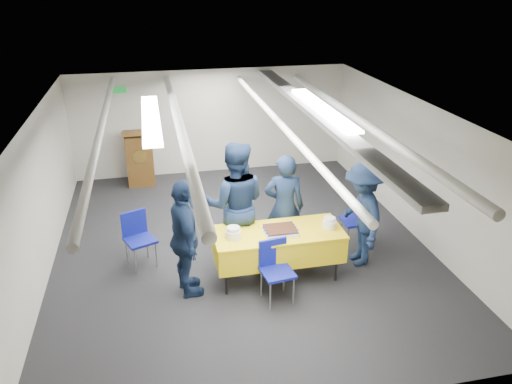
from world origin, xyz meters
TOP-DOWN VIEW (x-y plane):
  - ground at (0.00, 0.00)m, footprint 7.00×7.00m
  - room_shell at (0.09, 0.41)m, footprint 6.00×7.00m
  - serving_table at (0.36, -1.01)m, footprint 1.88×0.80m
  - sheet_cake at (0.37, -1.07)m, footprint 0.48×0.37m
  - plate_stack_left at (-0.30, -1.06)m, footprint 0.22×0.22m
  - plate_stack_right at (1.12, -1.06)m, footprint 0.20×0.20m
  - podium at (-1.60, 3.05)m, footprint 0.62×0.53m
  - chair_near at (0.20, -1.50)m, footprint 0.47×0.47m
  - chair_right at (1.92, -0.36)m, footprint 0.42×0.42m
  - chair_left at (-1.65, -0.20)m, footprint 0.55×0.55m
  - sailor_a at (0.60, -0.43)m, footprint 0.69×0.52m
  - sailor_b at (-0.17, -0.45)m, footprint 1.09×0.92m
  - sailor_c at (-0.98, -1.13)m, footprint 0.56×1.06m
  - sailor_d at (1.70, -0.87)m, footprint 0.64×1.08m

SIDE VIEW (x-z plane):
  - ground at x=0.00m, z-range 0.00..0.00m
  - chair_near at x=0.20m, z-range 0.10..0.97m
  - chair_right at x=1.92m, z-range 0.10..0.97m
  - chair_left at x=-1.65m, z-range 0.10..0.97m
  - serving_table at x=0.36m, z-range 0.17..0.94m
  - podium at x=-1.60m, z-range -0.01..1.24m
  - sheet_cake at x=0.37m, z-range 0.77..0.85m
  - sailor_d at x=1.70m, z-range 0.00..1.65m
  - plate_stack_right at x=1.12m, z-range 0.76..0.93m
  - plate_stack_left at x=-0.30m, z-range 0.76..0.93m
  - sailor_a at x=0.60m, z-range 0.00..1.72m
  - sailor_c at x=-0.98m, z-range 0.00..1.73m
  - sailor_b at x=-0.17m, z-range 0.00..1.98m
  - room_shell at x=0.09m, z-range 0.66..2.96m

